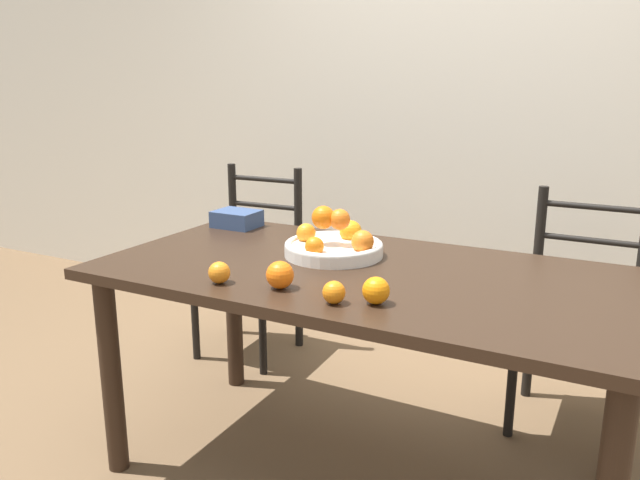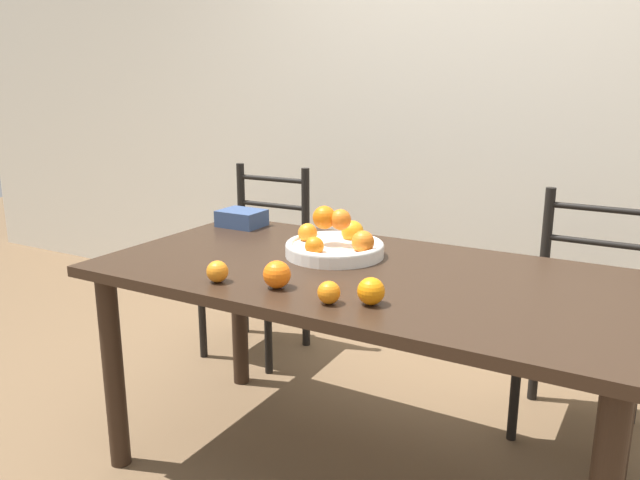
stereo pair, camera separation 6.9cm
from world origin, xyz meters
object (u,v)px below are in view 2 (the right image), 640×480
(fruit_bowl, at_px, (335,244))
(orange_loose_0, at_px, (329,292))
(orange_loose_3, at_px, (217,271))
(book_stack, at_px, (242,218))
(orange_loose_2, at_px, (277,274))
(chair_right, at_px, (585,319))
(chair_left, at_px, (259,263))
(orange_loose_1, at_px, (371,291))

(fruit_bowl, relative_size, orange_loose_0, 5.37)
(orange_loose_3, bearing_deg, book_stack, 121.02)
(orange_loose_2, bearing_deg, chair_right, 53.43)
(chair_left, height_order, chair_right, same)
(orange_loose_2, distance_m, book_stack, 0.82)
(book_stack, bearing_deg, orange_loose_1, -34.10)
(orange_loose_3, relative_size, book_stack, 0.37)
(orange_loose_0, height_order, chair_left, chair_left)
(orange_loose_3, bearing_deg, chair_left, 119.61)
(fruit_bowl, height_order, orange_loose_1, fruit_bowl)
(orange_loose_1, height_order, chair_left, chair_left)
(orange_loose_1, bearing_deg, fruit_bowl, 129.61)
(orange_loose_1, relative_size, chair_left, 0.08)
(orange_loose_3, height_order, book_stack, book_stack)
(orange_loose_2, bearing_deg, chair_left, 127.88)
(orange_loose_2, distance_m, chair_right, 1.28)
(orange_loose_1, height_order, book_stack, orange_loose_1)
(fruit_bowl, bearing_deg, orange_loose_2, -87.49)
(orange_loose_1, relative_size, orange_loose_2, 0.92)
(orange_loose_3, distance_m, chair_right, 1.42)
(orange_loose_3, bearing_deg, chair_right, 48.36)
(fruit_bowl, relative_size, chair_left, 0.37)
(orange_loose_1, relative_size, chair_right, 0.08)
(orange_loose_3, relative_size, chair_right, 0.07)
(chair_right, bearing_deg, orange_loose_2, -125.92)
(fruit_bowl, bearing_deg, chair_left, 141.21)
(orange_loose_3, bearing_deg, orange_loose_1, 6.12)
(orange_loose_0, xyz_separation_m, chair_right, (0.54, 1.03, -0.32))
(orange_loose_2, relative_size, chair_right, 0.09)
(orange_loose_2, xyz_separation_m, chair_left, (-0.77, 0.99, -0.33))
(orange_loose_3, distance_m, book_stack, 0.74)
(chair_right, distance_m, book_stack, 1.40)
(chair_left, distance_m, book_stack, 0.56)
(fruit_bowl, relative_size, chair_right, 0.37)
(fruit_bowl, xyz_separation_m, orange_loose_2, (0.02, -0.38, -0.00))
(fruit_bowl, relative_size, orange_loose_3, 5.15)
(orange_loose_0, bearing_deg, chair_left, 133.06)
(orange_loose_0, bearing_deg, orange_loose_3, -179.76)
(fruit_bowl, height_order, book_stack, fruit_bowl)
(chair_left, bearing_deg, book_stack, -64.63)
(orange_loose_0, xyz_separation_m, orange_loose_1, (0.10, 0.05, 0.01))
(fruit_bowl, distance_m, orange_loose_2, 0.39)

